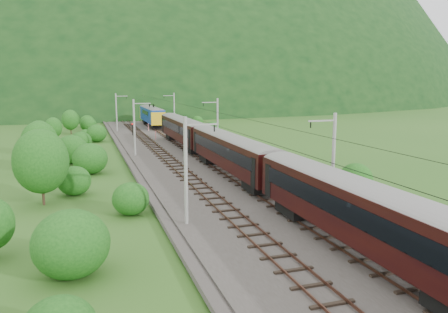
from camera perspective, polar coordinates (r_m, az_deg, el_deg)
name	(u,v)px	position (r m, az deg, el deg)	size (l,w,h in m)	color
ground	(263,219)	(35.14, 5.09, -8.16)	(600.00, 600.00, 0.00)	#2B571B
railbed	(224,188)	(44.10, -0.03, -4.18)	(14.00, 220.00, 0.30)	#38332D
track_left	(201,188)	(43.39, -3.05, -4.13)	(2.40, 220.00, 0.27)	brown
track_right	(246,185)	(44.83, 2.89, -3.67)	(2.40, 220.00, 0.27)	brown
catenary_left	(135,126)	(63.40, -11.57, 3.90)	(2.54, 192.28, 8.00)	gray
catenary_right	(217,124)	(65.92, -0.91, 4.32)	(2.54, 192.28, 8.00)	gray
overhead_wires	(224,120)	(42.95, -0.03, 4.85)	(4.83, 198.00, 0.03)	black
mountain_main	(102,98)	(291.18, -15.62, 7.34)	(504.00, 360.00, 244.00)	black
train	(278,166)	(37.40, 7.05, -1.30)	(3.11, 149.45, 5.41)	black
hazard_post_near	(156,135)	(80.34, -8.92, 2.76)	(0.17, 0.17, 1.61)	red
hazard_post_far	(148,127)	(95.58, -9.85, 3.84)	(0.17, 0.17, 1.59)	red
signal	(133,128)	(87.84, -11.85, 3.64)	(0.26, 0.26, 2.35)	black
vegetation_left	(62,162)	(47.72, -20.44, -0.69)	(13.61, 148.38, 7.00)	#174A13
vegetation_right	(301,163)	(51.72, 10.08, -0.88)	(5.12, 110.17, 3.18)	#174A13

